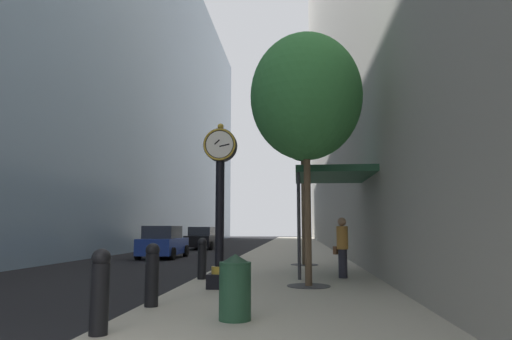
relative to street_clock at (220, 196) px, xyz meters
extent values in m
plane|color=black|center=(-1.08, 19.55, -2.40)|extent=(110.00, 110.00, 0.00)
cube|color=#ADA593|center=(1.61, 22.55, -2.33)|extent=(5.38, 80.00, 0.14)
cube|color=#758EA8|center=(-13.49, 22.55, 12.02)|extent=(9.00, 80.00, 28.85)
cube|color=black|center=(0.00, 0.01, -2.09)|extent=(0.55, 0.55, 0.35)
cylinder|color=gold|center=(0.00, 0.01, -1.82)|extent=(0.38, 0.38, 0.18)
cylinder|color=black|center=(0.00, 0.01, -0.43)|extent=(0.22, 0.22, 2.61)
cylinder|color=black|center=(0.00, 0.01, 1.30)|extent=(0.84, 0.28, 0.84)
torus|color=gold|center=(0.00, -0.14, 1.30)|extent=(0.82, 0.05, 0.82)
cylinder|color=white|center=(0.00, -0.14, 1.30)|extent=(0.69, 0.01, 0.69)
cylinder|color=white|center=(0.00, 0.16, 1.30)|extent=(0.69, 0.01, 0.69)
sphere|color=gold|center=(0.00, 0.01, 1.79)|extent=(0.16, 0.16, 0.16)
cube|color=black|center=(-0.06, -0.15, 1.36)|extent=(0.14, 0.01, 0.14)
cube|color=black|center=(0.13, -0.15, 1.27)|extent=(0.26, 0.01, 0.09)
cylinder|color=black|center=(-0.83, -4.95, -1.77)|extent=(0.26, 0.26, 0.98)
sphere|color=black|center=(-0.83, -4.95, -1.21)|extent=(0.27, 0.27, 0.27)
cylinder|color=black|center=(-0.83, -2.66, -1.77)|extent=(0.26, 0.26, 0.98)
sphere|color=black|center=(-0.83, -2.66, -1.21)|extent=(0.27, 0.27, 0.27)
cylinder|color=black|center=(-0.83, 1.92, -1.77)|extent=(0.26, 0.26, 0.98)
sphere|color=black|center=(-0.83, 1.92, -1.21)|extent=(0.27, 0.27, 0.27)
cylinder|color=#333335|center=(2.20, 0.58, -2.25)|extent=(1.10, 1.10, 0.02)
cylinder|color=brown|center=(2.20, 0.58, -0.34)|extent=(0.18, 0.18, 3.84)
ellipsoid|color=#387F3D|center=(2.20, 0.58, 2.70)|extent=(2.97, 2.97, 3.42)
cylinder|color=#333335|center=(2.20, 7.28, -2.25)|extent=(1.10, 1.10, 0.02)
cylinder|color=brown|center=(2.20, 7.28, 0.03)|extent=(0.18, 0.18, 4.58)
ellipsoid|color=#23602D|center=(2.20, 7.28, 3.02)|extent=(1.88, 1.88, 2.16)
cylinder|color=#234C33|center=(0.91, -3.77, -1.80)|extent=(0.52, 0.52, 0.92)
cone|color=#183523|center=(0.91, -3.77, -1.29)|extent=(0.53, 0.53, 0.16)
cylinder|color=#23232D|center=(3.27, 2.60, -1.84)|extent=(0.37, 0.37, 0.84)
cylinder|color=#B77A33|center=(3.27, 2.60, -1.08)|extent=(0.48, 0.48, 0.68)
sphere|color=#9E7556|center=(3.27, 2.60, -0.61)|extent=(0.26, 0.26, 0.26)
cube|color=brown|center=(3.10, 2.75, -1.46)|extent=(0.22, 0.23, 0.24)
cube|color=#235138|center=(3.10, 3.68, 0.94)|extent=(2.40, 3.60, 0.20)
cylinder|color=#333338|center=(1.98, 2.08, -0.66)|extent=(0.10, 0.10, 3.20)
cylinder|color=#333338|center=(1.98, 5.28, -0.66)|extent=(0.10, 0.10, 3.20)
cube|color=black|center=(-5.21, 23.10, -1.78)|extent=(2.03, 4.51, 0.81)
cube|color=#282D38|center=(-5.22, 22.87, -1.05)|extent=(1.74, 2.55, 0.67)
cylinder|color=black|center=(-6.10, 24.64, -2.08)|extent=(0.24, 0.65, 0.64)
cylinder|color=black|center=(-4.22, 24.58, -2.08)|extent=(0.24, 0.65, 0.64)
cylinder|color=black|center=(-6.20, 21.61, -2.08)|extent=(0.24, 0.65, 0.64)
cylinder|color=black|center=(-4.31, 21.55, -2.08)|extent=(0.24, 0.65, 0.64)
cube|color=navy|center=(-5.24, 12.77, -1.77)|extent=(1.80, 4.09, 0.83)
cube|color=#282D38|center=(-5.24, 12.57, -1.03)|extent=(1.58, 2.29, 0.68)
cylinder|color=black|center=(-6.13, 14.16, -2.08)|extent=(0.22, 0.64, 0.64)
cylinder|color=black|center=(-4.35, 14.16, -2.08)|extent=(0.22, 0.64, 0.64)
cylinder|color=black|center=(-6.12, 11.38, -2.08)|extent=(0.22, 0.64, 0.64)
cylinder|color=black|center=(-4.34, 11.39, -2.08)|extent=(0.22, 0.64, 0.64)
camera|label=1|loc=(1.92, -11.19, -0.79)|focal=31.64mm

